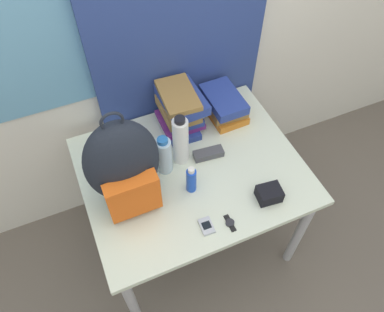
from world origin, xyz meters
The scene contains 14 objects.
ground_plane centered at (0.00, 0.00, 0.00)m, with size 12.00×12.00×0.00m, color #665B51.
wall_back centered at (0.00, 0.95, 1.25)m, with size 6.00×0.06×2.50m.
curtain_blue centered at (0.13, 0.89, 1.25)m, with size 0.90×0.04×2.50m.
desk centered at (0.00, 0.43, 0.63)m, with size 1.06×0.86×0.72m.
backpack centered at (-0.32, 0.41, 0.95)m, with size 0.32×0.25×0.53m.
book_stack_left centered at (0.06, 0.72, 0.85)m, with size 0.22×0.28×0.24m.
book_stack_center centered at (0.30, 0.71, 0.79)m, with size 0.20×0.28×0.14m.
water_bottle centered at (-0.12, 0.48, 0.83)m, with size 0.08×0.08×0.22m.
sports_bottle centered at (-0.03, 0.51, 0.86)m, with size 0.08×0.08×0.29m.
sunscreen_bottle centered at (-0.05, 0.32, 0.79)m, with size 0.05×0.05×0.16m.
cell_phone centered at (-0.07, 0.11, 0.73)m, with size 0.06×0.08×0.02m.
sunglasses_case centered at (0.11, 0.47, 0.74)m, with size 0.15×0.07×0.04m.
camera_pouch centered at (0.26, 0.14, 0.75)m, with size 0.12×0.10×0.07m.
wristwatch centered at (0.04, 0.09, 0.73)m, with size 0.04×0.09×0.01m.
Camera 1 is at (-0.42, -0.55, 2.21)m, focal length 35.00 mm.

